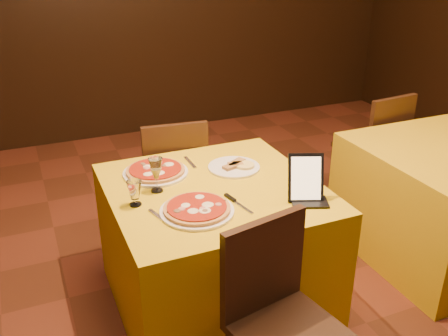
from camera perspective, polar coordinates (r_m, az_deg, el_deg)
name	(u,v)px	position (r m, az deg, el deg)	size (l,w,h in m)	color
wall_back	(132,0)	(5.35, -10.48, 18.38)	(6.00, 0.01, 2.80)	black
main_table	(214,246)	(2.85, -1.10, -8.92)	(1.10, 1.10, 0.75)	gold
side_table	(446,201)	(3.61, 24.08, -3.51)	(1.10, 1.10, 0.75)	#C49E0C
chair_main_near	(290,333)	(2.21, 7.52, -18.20)	(0.47, 0.47, 0.91)	black
chair_main_far	(172,178)	(3.45, -6.00, -1.14)	(0.36, 0.36, 0.91)	black
chair_side_far	(369,147)	(4.11, 16.24, 2.32)	(0.44, 0.44, 0.91)	black
pizza_near	(197,210)	(2.41, -3.12, -4.78)	(0.36, 0.36, 0.03)	white
pizza_far	(156,171)	(2.82, -7.83, -0.39)	(0.37, 0.37, 0.03)	white
cutlet_dish	(234,166)	(2.87, 1.14, 0.20)	(0.30, 0.30, 0.03)	white
wine_glass	(156,175)	(2.59, -7.76, -0.76)	(0.08, 0.08, 0.19)	#C1BF6D
water_glass	(135,193)	(2.49, -10.17, -2.86)	(0.08, 0.08, 0.13)	white
tablet	(306,178)	(2.52, 9.33, -1.09)	(0.18, 0.02, 0.24)	black
knife	(240,205)	(2.47, 1.85, -4.28)	(0.21, 0.02, 0.01)	silver
fork_near	(159,217)	(2.40, -7.49, -5.52)	(0.17, 0.02, 0.01)	#A7A7AD
fork_far	(190,162)	(2.95, -3.91, 0.65)	(0.18, 0.02, 0.01)	#A5A5AB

